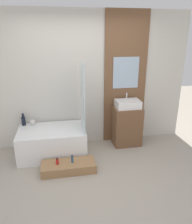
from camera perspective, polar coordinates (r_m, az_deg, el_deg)
name	(u,v)px	position (r m, az deg, el deg)	size (l,w,h in m)	color
ground_plane	(98,189)	(3.42, 0.63, -19.40)	(12.00, 12.00, 0.00)	#A39989
wall_tiled_back	(83,81)	(4.30, -3.36, 8.15)	(4.20, 0.06, 2.60)	beige
wall_wood_accent	(125,79)	(4.43, 7.66, 8.45)	(0.85, 0.04, 2.60)	brown
bathtub	(52,142)	(4.20, -11.34, -7.61)	(1.22, 0.78, 0.51)	white
glass_shower_screen	(83,97)	(3.84, -3.53, 3.84)	(0.01, 0.57, 1.20)	silver
wooden_step_bench	(69,167)	(3.77, -7.18, -13.99)	(0.89, 0.36, 0.15)	#997047
vanity_cabinet	(127,126)	(4.50, 8.01, -3.63)	(0.55, 0.42, 0.79)	brown
sink	(128,104)	(4.33, 8.30, 2.09)	(0.47, 0.34, 0.28)	white
vase_tall_dark	(23,120)	(4.39, -18.43, -2.10)	(0.08, 0.08, 0.24)	black
vase_round_light	(33,122)	(4.36, -16.25, -2.57)	(0.11, 0.11, 0.11)	silver
bottle_soap_primary	(57,161)	(3.70, -10.08, -12.57)	(0.05, 0.05, 0.11)	red
bottle_soap_secondary	(72,159)	(3.70, -6.22, -12.15)	(0.04, 0.04, 0.14)	#2D567A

